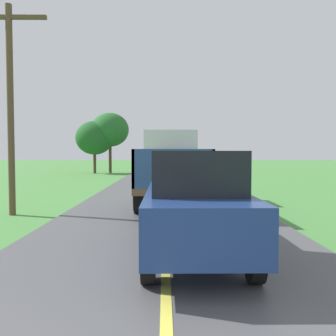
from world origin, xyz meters
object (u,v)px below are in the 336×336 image
Objects in this scene: roadside_tree_near_left at (110,130)px; following_car at (194,203)px; banana_truck_near at (170,166)px; roadside_tree_mid_right at (95,138)px; utility_pole_roadside at (10,100)px.

roadside_tree_near_left is 28.55m from following_car.
banana_truck_near is 21.62m from roadside_tree_mid_right.
utility_pole_roadside is (-5.06, -2.33, 2.15)m from banana_truck_near.
banana_truck_near reaches higher than following_car.
roadside_tree_mid_right is at bearing 105.04° from following_car.
roadside_tree_mid_right is (-7.05, 20.34, 2.00)m from banana_truck_near.
banana_truck_near is 0.98× the size of roadside_tree_near_left.
banana_truck_near is 1.42× the size of following_car.
banana_truck_near is 5.97m from utility_pole_roadside.
roadside_tree_near_left is (-5.59, 20.68, 2.80)m from banana_truck_near.
following_car is (5.90, -27.75, -3.21)m from roadside_tree_near_left.
utility_pole_roadside is 22.76m from roadside_tree_mid_right.
banana_truck_near is 0.88× the size of utility_pole_roadside.
roadside_tree_near_left reaches higher than banana_truck_near.
following_car is (0.31, -7.07, -0.40)m from banana_truck_near.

